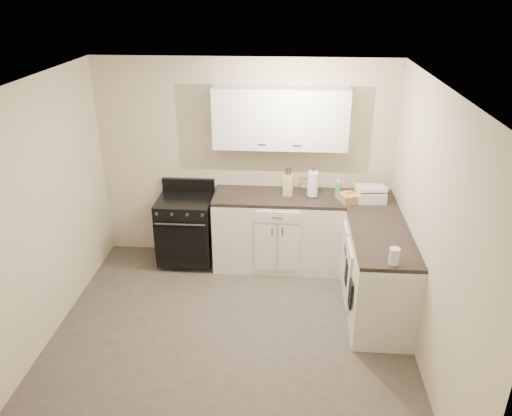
# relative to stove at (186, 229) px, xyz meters

# --- Properties ---
(floor) EXTENTS (3.60, 3.60, 0.00)m
(floor) POSITION_rel_stove_xyz_m (0.72, -1.48, -0.46)
(floor) COLOR #473F38
(floor) RESTS_ON ground
(ceiling) EXTENTS (3.60, 3.60, 0.00)m
(ceiling) POSITION_rel_stove_xyz_m (0.72, -1.48, 2.04)
(ceiling) COLOR white
(ceiling) RESTS_ON wall_back
(wall_back) EXTENTS (3.60, 0.00, 3.60)m
(wall_back) POSITION_rel_stove_xyz_m (0.72, 0.32, 0.79)
(wall_back) COLOR beige
(wall_back) RESTS_ON ground
(wall_right) EXTENTS (0.00, 3.60, 3.60)m
(wall_right) POSITION_rel_stove_xyz_m (2.52, -1.48, 0.79)
(wall_right) COLOR beige
(wall_right) RESTS_ON ground
(wall_left) EXTENTS (0.00, 3.60, 3.60)m
(wall_left) POSITION_rel_stove_xyz_m (-1.08, -1.48, 0.79)
(wall_left) COLOR beige
(wall_left) RESTS_ON ground
(wall_front) EXTENTS (3.60, 0.00, 3.60)m
(wall_front) POSITION_rel_stove_xyz_m (0.72, -3.28, 0.79)
(wall_front) COLOR beige
(wall_front) RESTS_ON ground
(base_cabinets_back) EXTENTS (1.55, 0.60, 0.90)m
(base_cabinets_back) POSITION_rel_stove_xyz_m (1.14, 0.02, -0.01)
(base_cabinets_back) COLOR silver
(base_cabinets_back) RESTS_ON floor
(base_cabinets_right) EXTENTS (0.60, 1.90, 0.90)m
(base_cabinets_right) POSITION_rel_stove_xyz_m (2.22, -0.63, -0.01)
(base_cabinets_right) COLOR silver
(base_cabinets_right) RESTS_ON floor
(countertop_back) EXTENTS (1.55, 0.60, 0.04)m
(countertop_back) POSITION_rel_stove_xyz_m (1.14, 0.02, 0.46)
(countertop_back) COLOR black
(countertop_back) RESTS_ON base_cabinets_back
(countertop_right) EXTENTS (0.60, 1.90, 0.04)m
(countertop_right) POSITION_rel_stove_xyz_m (2.22, -0.63, 0.46)
(countertop_right) COLOR black
(countertop_right) RESTS_ON base_cabinets_right
(upper_cabinets) EXTENTS (1.55, 0.30, 0.70)m
(upper_cabinets) POSITION_rel_stove_xyz_m (1.14, 0.18, 1.38)
(upper_cabinets) COLOR white
(upper_cabinets) RESTS_ON wall_back
(stove) EXTENTS (0.66, 0.57, 0.80)m
(stove) POSITION_rel_stove_xyz_m (0.00, 0.00, 0.00)
(stove) COLOR black
(stove) RESTS_ON floor
(knife_block) EXTENTS (0.12, 0.11, 0.25)m
(knife_block) POSITION_rel_stove_xyz_m (1.25, 0.06, 0.61)
(knife_block) COLOR tan
(knife_block) RESTS_ON countertop_back
(paper_towel) EXTENTS (0.16, 0.16, 0.30)m
(paper_towel) POSITION_rel_stove_xyz_m (1.54, 0.05, 0.63)
(paper_towel) COLOR white
(paper_towel) RESTS_ON countertop_back
(soap_bottle) EXTENTS (0.09, 0.09, 0.20)m
(soap_bottle) POSITION_rel_stove_xyz_m (1.84, 0.02, 0.58)
(soap_bottle) COLOR #41A966
(soap_bottle) RESTS_ON countertop_back
(picture_frame) EXTENTS (0.11, 0.06, 0.13)m
(picture_frame) POSITION_rel_stove_xyz_m (1.44, 0.28, 0.55)
(picture_frame) COLOR black
(picture_frame) RESTS_ON countertop_back
(wicker_basket) EXTENTS (0.35, 0.29, 0.10)m
(wicker_basket) POSITION_rel_stove_xyz_m (2.01, -0.08, 0.53)
(wicker_basket) COLOR #A57E4E
(wicker_basket) RESTS_ON countertop_right
(countertop_grill) EXTENTS (0.35, 0.33, 0.12)m
(countertop_grill) POSITION_rel_stove_xyz_m (2.21, -0.02, 0.54)
(countertop_grill) COLOR white
(countertop_grill) RESTS_ON countertop_right
(glass_jar) EXTENTS (0.11, 0.11, 0.16)m
(glass_jar) POSITION_rel_stove_xyz_m (2.23, -1.48, 0.56)
(glass_jar) COLOR silver
(glass_jar) RESTS_ON countertop_right
(oven_mitt_near) EXTENTS (0.02, 0.16, 0.28)m
(oven_mitt_near) POSITION_rel_stove_xyz_m (1.89, -1.31, 0.02)
(oven_mitt_near) COLOR black
(oven_mitt_near) RESTS_ON base_cabinets_right
(oven_mitt_far) EXTENTS (0.02, 0.15, 0.27)m
(oven_mitt_far) POSITION_rel_stove_xyz_m (1.89, -0.91, 0.03)
(oven_mitt_far) COLOR black
(oven_mitt_far) RESTS_ON base_cabinets_right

